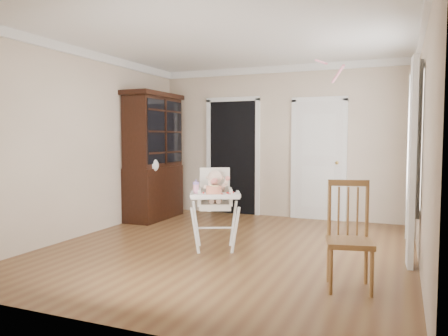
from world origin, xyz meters
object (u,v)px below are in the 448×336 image
at_px(high_chair, 215,199).
at_px(china_cabinet, 154,156).
at_px(sippy_cup, 196,187).
at_px(cake, 214,190).
at_px(dining_chair, 349,239).

bearing_deg(high_chair, china_cabinet, 115.56).
height_order(high_chair, china_cabinet, china_cabinet).
distance_m(sippy_cup, china_cabinet, 2.44).
height_order(cake, dining_chair, dining_chair).
distance_m(cake, sippy_cup, 0.27).
xyz_separation_m(high_chair, cake, (0.10, -0.26, 0.14)).
height_order(high_chair, sippy_cup, high_chair).
bearing_deg(china_cabinet, high_chair, -40.10).
xyz_separation_m(cake, dining_chair, (1.65, -0.58, -0.32)).
bearing_deg(high_chair, cake, -93.86).
relative_size(cake, china_cabinet, 0.11).
height_order(high_chair, dining_chair, high_chair).
xyz_separation_m(cake, sippy_cup, (-0.27, 0.06, 0.02)).
relative_size(sippy_cup, china_cabinet, 0.08).
bearing_deg(sippy_cup, high_chair, 49.83).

